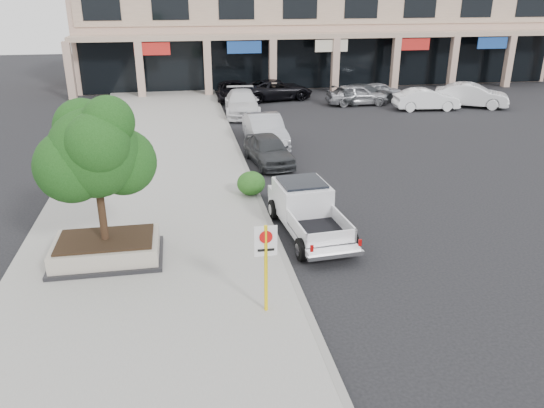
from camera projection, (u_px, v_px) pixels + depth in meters
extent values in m
plane|color=black|center=(331.00, 252.00, 16.48)|extent=(120.00, 120.00, 0.00)
cube|color=gray|center=(156.00, 193.00, 21.04)|extent=(8.00, 52.00, 0.15)
cube|color=gray|center=(254.00, 187.00, 21.68)|extent=(0.20, 52.00, 0.15)
cube|color=tan|center=(314.00, 28.00, 47.14)|extent=(40.00, 10.00, 9.00)
cube|color=tan|center=(333.00, 35.00, 41.65)|extent=(40.00, 2.20, 0.35)
cube|color=tan|center=(70.00, 72.00, 38.45)|extent=(0.55, 0.55, 4.20)
cube|color=black|center=(329.00, 64.00, 43.47)|extent=(39.20, 0.08, 3.90)
cube|color=black|center=(108.00, 257.00, 15.69)|extent=(3.20, 2.20, 0.12)
cube|color=#A39A89|center=(107.00, 248.00, 15.57)|extent=(3.00, 2.00, 0.50)
cube|color=black|center=(106.00, 239.00, 15.47)|extent=(2.70, 1.70, 0.06)
cylinder|color=black|center=(101.00, 203.00, 15.04)|extent=(0.22, 0.22, 2.20)
sphere|color=#13390F|center=(94.00, 153.00, 14.48)|extent=(2.50, 2.50, 2.50)
sphere|color=#13390F|center=(123.00, 162.00, 15.02)|extent=(1.90, 1.90, 1.90)
sphere|color=#13390F|center=(83.00, 127.00, 14.67)|extent=(1.60, 1.60, 1.60)
cylinder|color=yellow|center=(266.00, 269.00, 12.78)|extent=(0.09, 0.09, 2.30)
cube|color=white|center=(266.00, 241.00, 12.50)|extent=(0.55, 0.03, 0.78)
cylinder|color=red|center=(266.00, 237.00, 12.43)|extent=(0.32, 0.01, 0.32)
ellipsoid|color=#1E4513|center=(251.00, 183.00, 20.50)|extent=(1.10, 0.99, 0.93)
imported|color=#2C2E31|center=(269.00, 150.00, 24.62)|extent=(2.13, 4.22, 1.38)
imported|color=#9FA0A7|center=(265.00, 130.00, 27.54)|extent=(1.84, 4.90, 1.60)
imported|color=silver|center=(242.00, 103.00, 34.41)|extent=(2.55, 5.46, 1.54)
imported|color=black|center=(233.00, 91.00, 39.17)|extent=(2.67, 5.09, 1.37)
imported|color=#999BA1|center=(357.00, 95.00, 37.43)|extent=(4.32, 1.75, 1.47)
imported|color=white|center=(426.00, 99.00, 35.87)|extent=(4.45, 1.86, 1.43)
imported|color=#313437|center=(364.00, 94.00, 38.05)|extent=(5.08, 3.24, 1.37)
imported|color=black|center=(277.00, 90.00, 39.20)|extent=(5.70, 3.35, 1.49)
imported|color=#ADAEB5|center=(378.00, 91.00, 39.13)|extent=(4.21, 3.05, 1.33)
imported|color=silver|center=(471.00, 95.00, 36.77)|extent=(5.10, 3.88, 1.61)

